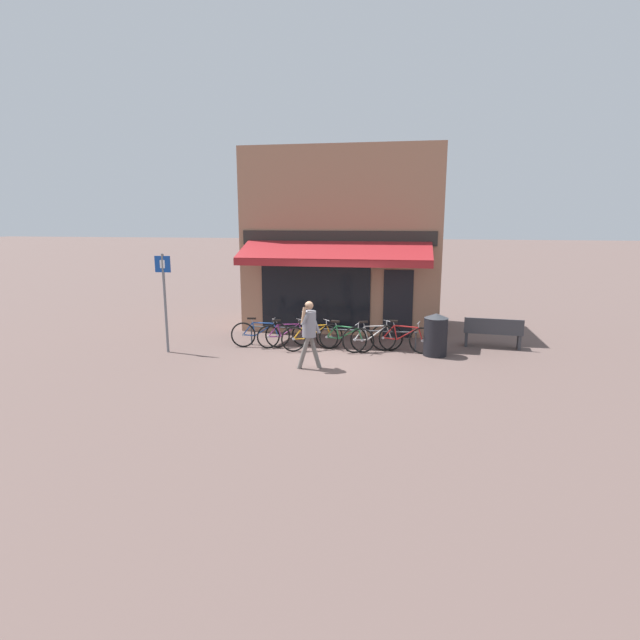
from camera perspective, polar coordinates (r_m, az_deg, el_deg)
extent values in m
plane|color=brown|center=(12.98, 0.84, -4.72)|extent=(160.00, 160.00, 0.00)
cube|color=#9E7056|center=(17.00, 2.72, 9.09)|extent=(6.32, 3.00, 5.83)
cube|color=black|center=(15.77, -0.54, 2.84)|extent=(3.48, 0.04, 2.20)
cube|color=black|center=(15.55, 8.90, 1.83)|extent=(0.90, 0.04, 2.10)
cube|color=#282623|center=(15.49, 2.01, 9.34)|extent=(6.01, 0.06, 0.44)
cube|color=maroon|center=(14.80, 1.62, 7.98)|extent=(5.69, 1.47, 0.50)
cube|color=maroon|center=(14.11, 1.18, 6.49)|extent=(5.69, 0.03, 0.20)
cylinder|color=#47494F|center=(14.13, 1.29, -1.07)|extent=(4.82, 0.04, 0.04)
cylinder|color=#47494F|center=(14.72, -7.83, -1.76)|extent=(0.04, 0.04, 0.55)
cylinder|color=#47494F|center=(14.05, 10.85, -2.51)|extent=(0.04, 0.04, 0.55)
torus|color=black|center=(14.31, -4.87, -1.75)|extent=(0.73, 0.22, 0.72)
cylinder|color=#9E9EA3|center=(14.31, -4.87, -1.75)|extent=(0.08, 0.08, 0.08)
torus|color=black|center=(14.49, -8.77, -1.68)|extent=(0.73, 0.22, 0.72)
cylinder|color=#9E9EA3|center=(14.49, -8.77, -1.68)|extent=(0.08, 0.08, 0.08)
cylinder|color=#1E4793|center=(14.36, -6.37, -1.09)|extent=(0.55, 0.14, 0.38)
cylinder|color=#1E4793|center=(14.35, -6.51, -0.35)|extent=(0.61, 0.10, 0.05)
cylinder|color=#1E4793|center=(14.41, -7.56, -1.04)|extent=(0.12, 0.09, 0.38)
cylinder|color=#1E4793|center=(14.45, -8.10, -1.73)|extent=(0.35, 0.07, 0.05)
cylinder|color=#1E4793|center=(14.44, -8.24, -0.99)|extent=(0.30, 0.12, 0.37)
cylinder|color=#1E4793|center=(14.31, -5.09, -1.07)|extent=(0.15, 0.07, 0.35)
cylinder|color=#9E9EA3|center=(14.40, -7.77, -0.10)|extent=(0.06, 0.04, 0.11)
cube|color=black|center=(14.40, -7.83, 0.18)|extent=(0.25, 0.13, 0.06)
cylinder|color=#9E9EA3|center=(14.29, -5.30, -0.12)|extent=(0.03, 0.05, 0.14)
cylinder|color=#9E9EA3|center=(14.29, -5.30, 0.16)|extent=(0.08, 0.52, 0.09)
torus|color=black|center=(14.49, -1.95, -1.65)|extent=(0.65, 0.42, 0.67)
cylinder|color=#9E9EA3|center=(14.49, -1.95, -1.65)|extent=(0.09, 0.09, 0.08)
torus|color=black|center=(14.27, -5.92, -1.91)|extent=(0.65, 0.42, 0.67)
cylinder|color=#9E9EA3|center=(14.27, -5.92, -1.91)|extent=(0.09, 0.09, 0.08)
cylinder|color=#892D7A|center=(14.39, -3.47, -1.17)|extent=(0.51, 0.32, 0.35)
cylinder|color=#892D7A|center=(14.36, -3.65, -0.50)|extent=(0.58, 0.31, 0.05)
cylinder|color=#892D7A|center=(14.32, -4.70, -1.21)|extent=(0.12, 0.04, 0.35)
cylinder|color=#892D7A|center=(14.31, -5.22, -1.90)|extent=(0.34, 0.19, 0.05)
cylinder|color=#892D7A|center=(14.28, -5.40, -1.23)|extent=(0.27, 0.21, 0.35)
cylinder|color=#892D7A|center=(14.46, -2.19, -1.05)|extent=(0.15, 0.05, 0.32)
cylinder|color=#9E9EA3|center=(14.29, -4.94, -0.34)|extent=(0.06, 0.03, 0.11)
cube|color=black|center=(14.28, -5.01, -0.07)|extent=(0.26, 0.20, 0.06)
cylinder|color=#9E9EA3|center=(14.43, -2.45, -0.18)|extent=(0.04, 0.05, 0.14)
cylinder|color=#9E9EA3|center=(14.43, -2.46, 0.10)|extent=(0.26, 0.47, 0.09)
torus|color=black|center=(14.14, 1.25, -1.89)|extent=(0.69, 0.42, 0.71)
cylinder|color=#9E9EA3|center=(14.14, 1.25, -1.89)|extent=(0.09, 0.09, 0.08)
torus|color=black|center=(13.85, -3.04, -2.18)|extent=(0.69, 0.42, 0.71)
cylinder|color=#9E9EA3|center=(13.85, -3.04, -2.18)|extent=(0.09, 0.09, 0.08)
cylinder|color=orange|center=(14.00, -0.38, -1.36)|extent=(0.54, 0.33, 0.38)
cylinder|color=orange|center=(13.96, -0.56, -0.62)|extent=(0.62, 0.33, 0.05)
cylinder|color=orange|center=(13.91, -1.70, -1.41)|extent=(0.12, 0.04, 0.37)
cylinder|color=orange|center=(13.90, -2.27, -2.17)|extent=(0.36, 0.20, 0.05)
cylinder|color=orange|center=(13.86, -2.46, -1.42)|extent=(0.29, 0.21, 0.37)
cylinder|color=orange|center=(14.10, 1.00, -1.23)|extent=(0.16, 0.06, 0.34)
cylinder|color=#9E9EA3|center=(13.87, -1.96, -0.47)|extent=(0.06, 0.03, 0.11)
cube|color=black|center=(13.86, -2.03, -0.18)|extent=(0.26, 0.20, 0.06)
cylinder|color=#9E9EA3|center=(14.05, 0.75, -0.29)|extent=(0.04, 0.05, 0.14)
cylinder|color=#9E9EA3|center=(14.04, 0.74, -0.01)|extent=(0.25, 0.48, 0.08)
torus|color=black|center=(13.75, 4.84, -2.32)|extent=(0.70, 0.21, 0.70)
cylinder|color=#9E9EA3|center=(13.75, 4.84, -2.32)|extent=(0.08, 0.08, 0.07)
torus|color=black|center=(14.10, 0.78, -1.94)|extent=(0.70, 0.21, 0.70)
cylinder|color=#9E9EA3|center=(14.10, 0.78, -1.94)|extent=(0.08, 0.08, 0.07)
cylinder|color=#23703D|center=(13.84, 3.28, -1.55)|extent=(0.58, 0.17, 0.38)
cylinder|color=#23703D|center=(13.81, 3.13, -0.81)|extent=(0.64, 0.18, 0.05)
cylinder|color=#23703D|center=(13.94, 2.03, -1.40)|extent=(0.12, 0.05, 0.37)
cylinder|color=#23703D|center=(14.03, 1.48, -2.04)|extent=(0.37, 0.12, 0.05)
cylinder|color=#23703D|center=(14.00, 1.33, -1.30)|extent=(0.31, 0.11, 0.37)
cylinder|color=#23703D|center=(13.73, 4.62, -1.64)|extent=(0.15, 0.06, 0.34)
cylinder|color=#9E9EA3|center=(13.91, 1.82, -0.46)|extent=(0.06, 0.03, 0.11)
cube|color=black|center=(13.90, 1.77, -0.17)|extent=(0.26, 0.15, 0.05)
cylinder|color=#9E9EA3|center=(13.69, 4.41, -0.67)|extent=(0.03, 0.03, 0.14)
cylinder|color=#9E9EA3|center=(13.67, 4.41, -0.38)|extent=(0.14, 0.51, 0.03)
torus|color=black|center=(14.08, 8.10, -2.02)|extent=(0.72, 0.40, 0.73)
cylinder|color=#9E9EA3|center=(14.08, 8.10, -2.02)|extent=(0.09, 0.09, 0.08)
torus|color=black|center=(13.73, 3.97, -2.28)|extent=(0.72, 0.40, 0.73)
cylinder|color=#9E9EA3|center=(13.73, 3.97, -2.28)|extent=(0.09, 0.09, 0.08)
cylinder|color=#BCB7B2|center=(13.91, 6.55, -1.46)|extent=(0.54, 0.30, 0.39)
cylinder|color=#BCB7B2|center=(13.88, 6.38, -0.69)|extent=(0.61, 0.29, 0.05)
cylinder|color=#BCB7B2|center=(13.81, 5.28, -1.50)|extent=(0.12, 0.04, 0.38)
cylinder|color=#BCB7B2|center=(13.78, 4.71, -2.27)|extent=(0.36, 0.18, 0.05)
cylinder|color=#BCB7B2|center=(13.75, 4.54, -1.50)|extent=(0.29, 0.19, 0.38)
cylinder|color=#BCB7B2|center=(14.03, 7.87, -1.34)|extent=(0.16, 0.05, 0.35)
cylinder|color=#9E9EA3|center=(13.76, 5.04, -0.52)|extent=(0.06, 0.03, 0.11)
cube|color=black|center=(13.75, 4.98, -0.23)|extent=(0.26, 0.19, 0.06)
cylinder|color=#9E9EA3|center=(13.98, 7.64, -0.37)|extent=(0.04, 0.05, 0.14)
cylinder|color=#9E9EA3|center=(13.98, 7.64, -0.09)|extent=(0.23, 0.49, 0.08)
torus|color=black|center=(13.86, 11.62, -2.33)|extent=(0.75, 0.20, 0.74)
cylinder|color=#9E9EA3|center=(13.86, 11.62, -2.33)|extent=(0.08, 0.07, 0.07)
torus|color=black|center=(14.02, 7.23, -2.02)|extent=(0.75, 0.20, 0.74)
cylinder|color=#9E9EA3|center=(14.02, 7.23, -2.02)|extent=(0.08, 0.07, 0.07)
cylinder|color=#B21E1E|center=(13.88, 9.97, -1.54)|extent=(0.60, 0.10, 0.40)
cylinder|color=#B21E1E|center=(13.86, 9.84, -0.75)|extent=(0.66, 0.14, 0.05)
cylinder|color=#B21E1E|center=(13.93, 8.62, -1.41)|extent=(0.12, 0.08, 0.39)
cylinder|color=#B21E1E|center=(13.99, 7.99, -2.11)|extent=(0.38, 0.09, 0.05)
cylinder|color=#B21E1E|center=(13.96, 7.86, -1.32)|extent=(0.33, 0.06, 0.39)
cylinder|color=#B21E1E|center=(13.84, 11.41, -1.60)|extent=(0.16, 0.08, 0.36)
cylinder|color=#9E9EA3|center=(13.90, 8.44, -0.41)|extent=(0.06, 0.04, 0.11)
cube|color=black|center=(13.90, 8.39, -0.12)|extent=(0.25, 0.14, 0.06)
cylinder|color=#9E9EA3|center=(13.80, 11.21, -0.59)|extent=(0.03, 0.04, 0.14)
cylinder|color=#9E9EA3|center=(13.79, 11.23, -0.30)|extent=(0.10, 0.52, 0.05)
cylinder|color=slate|center=(12.23, -1.89, -3.80)|extent=(0.35, 0.14, 0.83)
cylinder|color=slate|center=(12.34, -0.59, -3.66)|extent=(0.35, 0.14, 0.83)
cylinder|color=gray|center=(12.11, -1.25, -0.46)|extent=(0.37, 0.37, 0.63)
sphere|color=#A87A5B|center=(12.03, -1.26, 1.67)|extent=(0.21, 0.21, 0.21)
cylinder|color=gray|center=(12.27, -0.57, -0.30)|extent=(0.29, 0.13, 0.56)
cylinder|color=gray|center=(11.91, -1.78, 0.05)|extent=(0.22, 0.17, 0.28)
cylinder|color=#A87A5B|center=(11.91, -1.91, 0.46)|extent=(0.16, 0.19, 0.43)
cube|color=black|center=(11.90, -1.77, 1.46)|extent=(0.03, 0.07, 0.14)
cylinder|color=black|center=(13.75, 13.06, -1.88)|extent=(0.63, 0.63, 1.03)
cone|color=#33353A|center=(13.63, 13.17, 0.49)|extent=(0.64, 0.64, 0.13)
cylinder|color=slate|center=(14.21, -17.27, 1.79)|extent=(0.07, 0.07, 2.72)
cube|color=#14429E|center=(14.07, -17.55, 6.11)|extent=(0.44, 0.02, 0.44)
cube|color=white|center=(14.05, -17.58, 6.11)|extent=(0.14, 0.01, 0.22)
cube|color=#38383D|center=(15.09, 19.14, -1.30)|extent=(1.63, 0.59, 0.06)
cube|color=#38383D|center=(14.86, 19.24, -0.63)|extent=(1.60, 0.20, 0.40)
cube|color=#38383D|center=(15.11, 16.36, -1.99)|extent=(0.11, 0.36, 0.45)
cube|color=#38383D|center=(15.21, 21.79, -2.26)|extent=(0.11, 0.36, 0.45)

